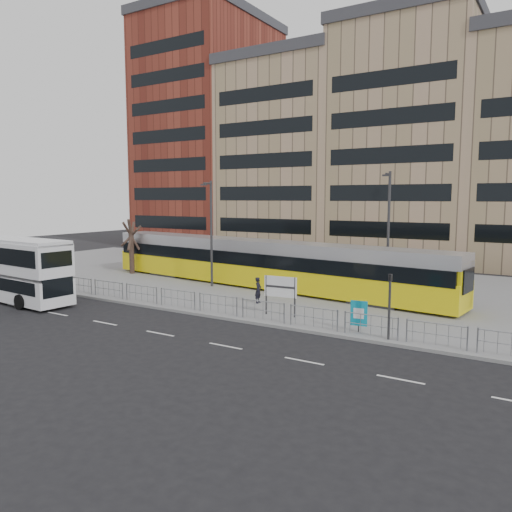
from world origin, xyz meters
The scene contains 16 objects.
ground centered at (0.00, 0.00, 0.00)m, with size 120.00×120.00×0.00m, color black.
plaza centered at (0.00, 12.00, 0.07)m, with size 64.00×24.00×0.15m, color gray.
kerb centered at (0.00, 0.05, 0.07)m, with size 64.00×0.25×0.17m, color gray.
building_row centered at (1.55, 34.27, 12.91)m, with size 70.40×18.40×31.20m.
pedestrian_barrier centered at (2.00, 0.50, 0.98)m, with size 32.07×0.07×1.10m.
road_markings centered at (1.00, -4.00, 0.01)m, with size 62.00×0.12×0.01m, color white.
double_decker_bus centered at (-11.81, -3.09, 2.24)m, with size 10.47×3.11×4.14m.
tram centered at (-0.18, 9.21, 1.89)m, with size 29.57×6.18×3.47m.
station_sign centered at (5.56, 1.95, 1.70)m, with size 1.94×0.26×2.23m.
ad_panel centered at (10.51, 1.01, 1.07)m, with size 0.84×0.17×1.56m.
pedestrian centered at (2.72, 4.22, 0.97)m, with size 0.59×0.39×1.63m, color black.
traffic_light_west centered at (-10.52, 0.50, 2.12)m, with size 0.19×0.22×3.10m.
traffic_light_east centered at (12.16, 0.50, 2.12)m, with size 0.17×0.21×3.10m.
lamp_post_west centered at (-3.35, 7.40, 4.43)m, with size 0.45×1.04×7.82m.
lamp_post_east centered at (8.86, 10.78, 4.69)m, with size 0.45×1.04×8.33m.
bare_tree centered at (-13.10, 8.87, 5.01)m, with size 4.68×4.68×6.99m.
Camera 1 is at (18.87, -22.10, 6.77)m, focal length 35.00 mm.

